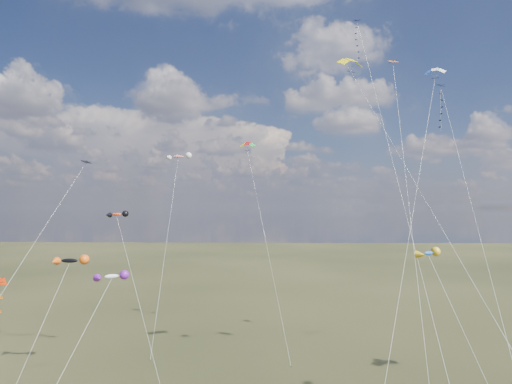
{
  "coord_description": "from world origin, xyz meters",
  "views": [
    {
      "loc": [
        1.54,
        -28.21,
        17.39
      ],
      "look_at": [
        0.0,
        18.0,
        19.0
      ],
      "focal_mm": 32.0,
      "sensor_mm": 36.0,
      "label": 1
    }
  ],
  "objects": [
    {
      "name": "diamond_black_high",
      "position": [
        21.52,
        24.59,
        27.45
      ],
      "size": [
        2.99,
        23.8,
        32.19
      ],
      "color": "black",
      "rests_on": "ground"
    },
    {
      "name": "diamond_navy_tall",
      "position": [
        12.27,
        24.96,
        34.79
      ],
      "size": [
        3.22,
        24.84,
        40.42
      ],
      "color": "#0A0D46",
      "rests_on": "ground"
    },
    {
      "name": "diamond_black_mid",
      "position": [
        -21.27,
        18.18,
        16.42
      ],
      "size": [
        5.86,
        20.1,
        22.9
      ],
      "color": "black",
      "rests_on": "ground"
    },
    {
      "name": "diamond_orange_center",
      "position": [
        13.18,
        12.21,
        22.25
      ],
      "size": [
        2.61,
        18.07,
        32.35
      ],
      "color": "#E06505",
      "rests_on": "ground"
    },
    {
      "name": "parafoil_yellow",
      "position": [
        9.87,
        18.83,
        32.62
      ],
      "size": [
        10.5,
        26.8,
        33.47
      ],
      "color": "#DDC907",
      "rests_on": "ground"
    },
    {
      "name": "parafoil_blue_white",
      "position": [
        18.47,
        19.06,
        31.46
      ],
      "size": [
        12.92,
        21.45,
        32.31
      ],
      "color": "blue",
      "rests_on": "ground"
    },
    {
      "name": "parafoil_tricolor",
      "position": [
        -1.78,
        35.83,
        26.34
      ],
      "size": [
        6.76,
        14.51,
        27.08
      ],
      "color": "yellow",
      "rests_on": "ground"
    },
    {
      "name": "novelty_black_orange",
      "position": [
        -19.97,
        19.84,
        11.75
      ],
      "size": [
        3.58,
        9.09,
        12.36
      ],
      "color": "black",
      "rests_on": "ground"
    },
    {
      "name": "novelty_orange_black",
      "position": [
        -16.59,
        24.76,
        16.54
      ],
      "size": [
        9.15,
        10.18,
        17.05
      ],
      "color": "#EF481D",
      "rests_on": "ground"
    },
    {
      "name": "novelty_white_purple",
      "position": [
        -11.12,
        7.63,
        11.91
      ],
      "size": [
        5.45,
        7.8,
        12.37
      ],
      "color": "silver",
      "rests_on": "ground"
    },
    {
      "name": "novelty_redwhite_stripe",
      "position": [
        -12.76,
        41.15,
        25.19
      ],
      "size": [
        3.61,
        18.24,
        25.86
      ],
      "color": "red",
      "rests_on": "ground"
    },
    {
      "name": "novelty_blue_yellow",
      "position": [
        14.66,
        10.27,
        13.55
      ],
      "size": [
        5.25,
        7.58,
        14.07
      ],
      "color": "blue",
      "rests_on": "ground"
    }
  ]
}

